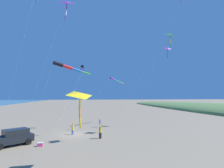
{
  "coord_description": "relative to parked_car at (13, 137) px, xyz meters",
  "views": [
    {
      "loc": [
        0.11,
        -27.23,
        5.62
      ],
      "look_at": [
        5.24,
        -2.6,
        7.44
      ],
      "focal_mm": 28.09,
      "sensor_mm": 36.0,
      "label": 1
    }
  ],
  "objects": [
    {
      "name": "kite_windsock_striped_overhead",
      "position": [
        5.71,
        2.86,
        8.87
      ],
      "size": [
        7.81,
        2.11,
        10.55
      ],
      "color": "black",
      "rests_on": "ground_plane"
    },
    {
      "name": "kite_box_black_fish_shape",
      "position": [
        8.09,
        10.13,
        9.86
      ],
      "size": [
        4.39,
        10.66,
        11.43
      ],
      "color": "black",
      "rests_on": "ground_plane"
    },
    {
      "name": "ground_plane",
      "position": [
        6.86,
        4.75,
        -0.95
      ],
      "size": [
        600.0,
        600.0,
        0.0
      ],
      "primitive_type": "plane",
      "color": "gray"
    },
    {
      "name": "person_bystander_far",
      "position": [
        6.63,
        4.61,
        -0.14
      ],
      "size": [
        0.53,
        0.53,
        1.5
      ],
      "color": "#335199",
      "rests_on": "ground_plane"
    },
    {
      "name": "kite_delta_rainbow_low_near",
      "position": [
        5.77,
        -2.23,
        15.5
      ],
      "size": [
        6.39,
        3.27,
        16.89
      ],
      "color": "purple",
      "rests_on": "ground_plane"
    },
    {
      "name": "kite_delta_checkered_midright",
      "position": [
        24.59,
        8.47,
        14.08
      ],
      "size": [
        14.82,
        3.71,
        15.5
      ],
      "color": "purple",
      "rests_on": "ground_plane"
    },
    {
      "name": "parked_car",
      "position": [
        0.0,
        0.0,
        0.0
      ],
      "size": [
        4.59,
        3.96,
        1.85
      ],
      "color": "black",
      "rests_on": "ground_plane"
    },
    {
      "name": "person_child_green_jacket",
      "position": [
        6.63,
        8.21,
        -0.21
      ],
      "size": [
        0.48,
        0.43,
        1.36
      ],
      "color": "silver",
      "rests_on": "ground_plane"
    },
    {
      "name": "kite_delta_green_low_center",
      "position": [
        21.95,
        2.99,
        14.7
      ],
      "size": [
        11.86,
        1.35,
        16.0
      ],
      "color": "green",
      "rests_on": "ground_plane"
    },
    {
      "name": "kite_delta_magenta_far_left",
      "position": [
        7.33,
        -8.17,
        4.75
      ],
      "size": [
        6.87,
        7.45,
        6.17
      ],
      "color": "yellow",
      "rests_on": "ground_plane"
    },
    {
      "name": "person_adult_flyer",
      "position": [
        10.3,
        1.24,
        0.06
      ],
      "size": [
        0.59,
        0.47,
        1.86
      ],
      "color": "#232328",
      "rests_on": "ground_plane"
    },
    {
      "name": "cooler_box",
      "position": [
        3.12,
        -0.97,
        -0.74
      ],
      "size": [
        0.62,
        0.42,
        0.42
      ],
      "color": "#EF4C93",
      "rests_on": "ground_plane"
    },
    {
      "name": "kite_windsock_orange_high_right",
      "position": [
        15.07,
        12.63,
        8.04
      ],
      "size": [
        11.32,
        9.76,
        9.43
      ],
      "color": "purple",
      "rests_on": "ground_plane"
    },
    {
      "name": "person_child_grey_jacket",
      "position": [
        11.47,
        9.91,
        -0.08
      ],
      "size": [
        0.48,
        0.37,
        1.61
      ],
      "color": "silver",
      "rests_on": "ground_plane"
    }
  ]
}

